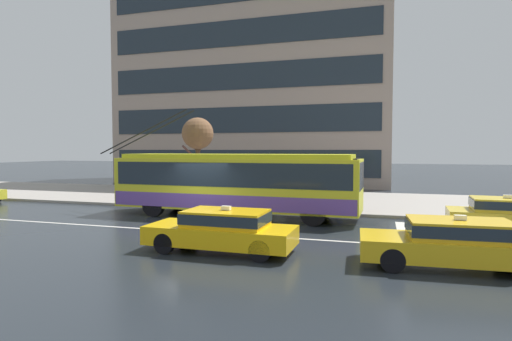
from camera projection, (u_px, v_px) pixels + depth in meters
ground_plane at (189, 225)px, 16.65m from camera, size 160.00×160.00×0.00m
sidewalk_slab at (254, 198)px, 25.34m from camera, size 80.00×10.00×0.14m
crosswalk_stripe_edge_near at (403, 232)px, 15.23m from camera, size 0.44×4.40×0.01m
crosswalk_stripe_inner_a at (429, 233)px, 14.97m from camera, size 0.44×4.40×0.01m
crosswalk_stripe_center at (456, 235)px, 14.71m from camera, size 0.44×4.40×0.01m
crosswalk_stripe_inner_b at (484, 236)px, 14.45m from camera, size 0.44×4.40×0.01m
lane_centre_line at (174, 231)px, 15.50m from camera, size 72.00×0.14×0.01m
trolleybus at (235, 182)px, 18.62m from camera, size 12.77×2.86×4.98m
taxi_oncoming_near at (223, 229)px, 12.28m from camera, size 4.50×1.78×1.39m
taxi_oncoming_far at (455, 241)px, 10.56m from camera, size 4.71×2.02×1.39m
taxi_ahead_of_bus at (511, 213)px, 15.21m from camera, size 4.53×2.04×1.39m
bus_shelter at (253, 169)px, 21.74m from camera, size 3.57×1.90×2.49m
pedestrian_at_shelter at (280, 175)px, 22.54m from camera, size 1.19×1.19×1.98m
pedestrian_approaching_curb at (318, 175)px, 21.83m from camera, size 1.40×1.40×1.95m
pedestrian_walking_past at (341, 178)px, 19.88m from camera, size 1.15×1.15×1.94m
street_tree_bare at (198, 135)px, 24.47m from camera, size 1.93×2.10×4.86m
office_tower_corner_left at (256, 85)px, 39.19m from camera, size 25.03×10.91×18.53m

